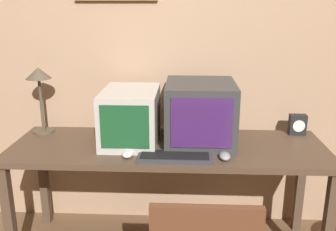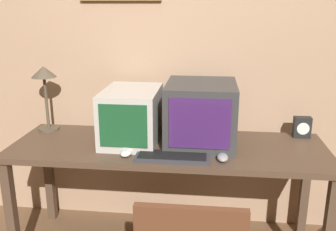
% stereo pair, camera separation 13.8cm
% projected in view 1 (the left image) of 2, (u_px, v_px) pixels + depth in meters
% --- Properties ---
extents(wall_back, '(8.00, 0.08, 2.60)m').
position_uv_depth(wall_back, '(170.00, 47.00, 2.57)').
color(wall_back, tan).
rests_on(wall_back, ground_plane).
extents(desk, '(1.95, 0.65, 0.74)m').
position_uv_depth(desk, '(168.00, 157.00, 2.35)').
color(desk, '#4C3828').
rests_on(desk, ground_plane).
extents(monitor_left, '(0.34, 0.49, 0.33)m').
position_uv_depth(monitor_left, '(131.00, 116.00, 2.34)').
color(monitor_left, '#B7B2A8').
rests_on(monitor_left, desk).
extents(monitor_right, '(0.42, 0.48, 0.38)m').
position_uv_depth(monitor_right, '(200.00, 113.00, 2.32)').
color(monitor_right, '#333333').
rests_on(monitor_right, desk).
extents(keyboard_main, '(0.42, 0.16, 0.03)m').
position_uv_depth(keyboard_main, '(175.00, 157.00, 2.12)').
color(keyboard_main, '#333338').
rests_on(keyboard_main, desk).
extents(mouse_near_keyboard, '(0.06, 0.10, 0.04)m').
position_uv_depth(mouse_near_keyboard, '(225.00, 156.00, 2.11)').
color(mouse_near_keyboard, gray).
rests_on(mouse_near_keyboard, desk).
extents(mouse_far_corner, '(0.07, 0.10, 0.04)m').
position_uv_depth(mouse_far_corner, '(128.00, 154.00, 2.14)').
color(mouse_far_corner, silver).
rests_on(mouse_far_corner, desk).
extents(desk_clock, '(0.11, 0.07, 0.14)m').
position_uv_depth(desk_clock, '(298.00, 125.00, 2.50)').
color(desk_clock, black).
rests_on(desk_clock, desk).
extents(desk_lamp, '(0.17, 0.17, 0.45)m').
position_uv_depth(desk_lamp, '(39.00, 82.00, 2.46)').
color(desk_lamp, '#4C4233').
rests_on(desk_lamp, desk).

